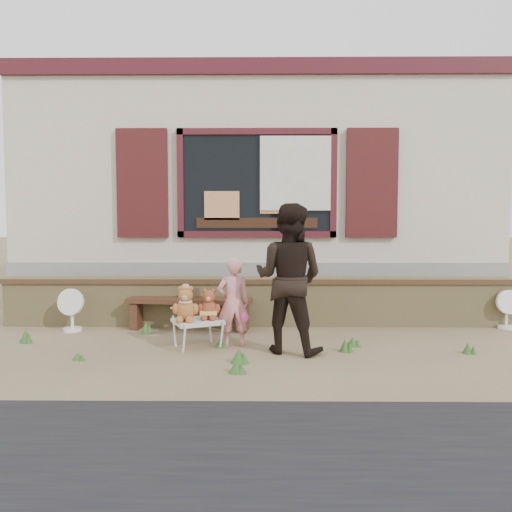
{
  "coord_description": "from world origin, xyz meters",
  "views": [
    {
      "loc": [
        0.07,
        -5.92,
        1.46
      ],
      "look_at": [
        0.0,
        0.6,
        1.0
      ],
      "focal_mm": 35.0,
      "sensor_mm": 36.0,
      "label": 1
    }
  ],
  "objects_px": {
    "teddy_bear_right": "(209,303)",
    "teddy_bear_left": "(186,303)",
    "bench": "(190,307)",
    "adult": "(289,278)",
    "folding_chair": "(198,322)",
    "child": "(233,302)"
  },
  "relations": [
    {
      "from": "teddy_bear_right",
      "to": "teddy_bear_left",
      "type": "bearing_deg",
      "value": 180.0
    },
    {
      "from": "bench",
      "to": "teddy_bear_left",
      "type": "relative_size",
      "value": 4.16
    },
    {
      "from": "adult",
      "to": "teddy_bear_left",
      "type": "bearing_deg",
      "value": 15.68
    },
    {
      "from": "folding_chair",
      "to": "teddy_bear_left",
      "type": "height_order",
      "value": "teddy_bear_left"
    },
    {
      "from": "bench",
      "to": "folding_chair",
      "type": "height_order",
      "value": "bench"
    },
    {
      "from": "teddy_bear_left",
      "to": "child",
      "type": "relative_size",
      "value": 0.4
    },
    {
      "from": "folding_chair",
      "to": "adult",
      "type": "xyz_separation_m",
      "value": [
        1.04,
        -0.19,
        0.54
      ]
    },
    {
      "from": "bench",
      "to": "child",
      "type": "distance_m",
      "value": 1.11
    },
    {
      "from": "teddy_bear_right",
      "to": "child",
      "type": "bearing_deg",
      "value": -27.99
    },
    {
      "from": "bench",
      "to": "teddy_bear_left",
      "type": "bearing_deg",
      "value": -77.93
    },
    {
      "from": "folding_chair",
      "to": "teddy_bear_right",
      "type": "distance_m",
      "value": 0.25
    },
    {
      "from": "adult",
      "to": "bench",
      "type": "bearing_deg",
      "value": -19.34
    },
    {
      "from": "bench",
      "to": "teddy_bear_left",
      "type": "distance_m",
      "value": 1.02
    },
    {
      "from": "bench",
      "to": "teddy_bear_right",
      "type": "height_order",
      "value": "teddy_bear_right"
    },
    {
      "from": "teddy_bear_right",
      "to": "bench",
      "type": "bearing_deg",
      "value": 87.12
    },
    {
      "from": "teddy_bear_left",
      "to": "teddy_bear_right",
      "type": "relative_size",
      "value": 1.13
    },
    {
      "from": "bench",
      "to": "folding_chair",
      "type": "distance_m",
      "value": 0.96
    },
    {
      "from": "child",
      "to": "folding_chair",
      "type": "bearing_deg",
      "value": -5.99
    },
    {
      "from": "child",
      "to": "adult",
      "type": "xyz_separation_m",
      "value": [
        0.63,
        -0.24,
        0.31
      ]
    },
    {
      "from": "folding_chair",
      "to": "teddy_bear_left",
      "type": "distance_m",
      "value": 0.27
    },
    {
      "from": "folding_chair",
      "to": "teddy_bear_right",
      "type": "relative_size",
      "value": 1.84
    },
    {
      "from": "bench",
      "to": "child",
      "type": "height_order",
      "value": "child"
    }
  ]
}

